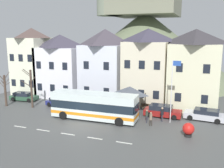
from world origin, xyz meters
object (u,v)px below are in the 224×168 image
object	(u,v)px
parked_car_00	(24,96)
pedestrian_03	(131,110)
parked_car_03	(60,102)
bare_tree_00	(5,90)
townhouse_00	(33,61)
pedestrian_02	(147,115)
pedestrian_00	(162,113)
harbour_buoy	(188,129)
transit_bus	(94,106)
public_bench	(147,107)
bare_tree_01	(31,88)
hilltop_castle	(144,42)
townhouse_01	(61,66)
townhouse_02	(105,65)
parked_car_01	(205,115)
bus_shelter	(130,91)
pedestrian_01	(151,118)
parked_car_02	(162,111)
flagpole	(172,87)
townhouse_04	(194,69)
townhouse_03	(147,67)

from	to	relation	value
parked_car_00	pedestrian_03	size ratio (longest dim) A/B	2.59
parked_car_03	bare_tree_00	distance (m)	7.91
townhouse_00	pedestrian_02	distance (m)	23.45
pedestrian_00	harbour_buoy	bearing A→B (deg)	-48.42
transit_bus	pedestrian_02	distance (m)	6.24
public_bench	bare_tree_01	size ratio (longest dim) A/B	0.29
hilltop_castle	harbour_buoy	world-z (taller)	hilltop_castle
transit_bus	pedestrian_02	world-z (taller)	transit_bus
townhouse_01	bare_tree_01	bearing A→B (deg)	-93.14
townhouse_02	public_bench	size ratio (longest dim) A/B	6.77
transit_bus	parked_car_01	xyz separation A→B (m)	(12.33, 4.35, -0.97)
bus_shelter	pedestrian_00	size ratio (longest dim) A/B	2.12
townhouse_01	transit_bus	size ratio (longest dim) A/B	0.96
transit_bus	parked_car_00	bearing A→B (deg)	161.36
parked_car_03	pedestrian_01	size ratio (longest dim) A/B	2.67
townhouse_01	parked_car_02	bearing A→B (deg)	-15.82
parked_car_02	pedestrian_03	bearing A→B (deg)	-149.54
townhouse_01	flagpole	distance (m)	19.70
flagpole	pedestrian_00	bearing A→B (deg)	177.45
pedestrian_01	public_bench	xyz separation A→B (m)	(-1.75, 5.62, -0.42)
harbour_buoy	pedestrian_01	bearing A→B (deg)	157.66
parked_car_03	flagpole	distance (m)	15.95
townhouse_04	bare_tree_00	distance (m)	26.29
parked_car_00	public_bench	xyz separation A→B (m)	(18.84, 1.52, -0.15)
townhouse_03	pedestrian_03	size ratio (longest dim) A/B	6.51
townhouse_03	parked_car_02	world-z (taller)	townhouse_03
parked_car_02	flagpole	xyz separation A→B (m)	(1.30, -1.86, 3.46)
parked_car_01	pedestrian_01	world-z (taller)	pedestrian_01
townhouse_00	bare_tree_00	world-z (taller)	townhouse_00
townhouse_01	pedestrian_03	bearing A→B (deg)	-26.34
townhouse_01	harbour_buoy	size ratio (longest dim) A/B	7.02
townhouse_03	hilltop_castle	world-z (taller)	hilltop_castle
parked_car_01	pedestrian_02	bearing A→B (deg)	32.56
pedestrian_00	pedestrian_02	bearing A→B (deg)	-148.31
townhouse_03	transit_bus	size ratio (longest dim) A/B	1.04
harbour_buoy	bare_tree_01	bearing A→B (deg)	171.57
hilltop_castle	bare_tree_01	bearing A→B (deg)	-108.37
pedestrian_02	bare_tree_01	world-z (taller)	bare_tree_01
townhouse_03	bus_shelter	size ratio (longest dim) A/B	3.00
townhouse_04	pedestrian_03	size ratio (longest dim) A/B	6.45
parked_car_02	townhouse_02	bearing A→B (deg)	150.60
transit_bus	bare_tree_01	size ratio (longest dim) A/B	1.90
parked_car_00	parked_car_02	xyz separation A→B (m)	(21.22, -0.37, 0.08)
parked_car_03	townhouse_04	bearing A→B (deg)	27.09
pedestrian_01	pedestrian_02	distance (m)	1.16
parked_car_03	pedestrian_00	size ratio (longest dim) A/B	2.50
bare_tree_01	pedestrian_02	bearing A→B (deg)	-1.73
townhouse_00	bus_shelter	size ratio (longest dim) A/B	3.07
townhouse_04	flagpole	world-z (taller)	townhouse_04
public_bench	bare_tree_00	xyz separation A→B (m)	(-19.13, -4.86, 1.88)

